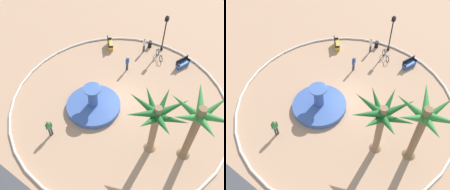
{
  "view_description": "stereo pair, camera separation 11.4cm",
  "coord_description": "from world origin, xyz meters",
  "views": [
    {
      "loc": [
        -7.19,
        11.62,
        15.88
      ],
      "look_at": [
        0.43,
        0.55,
        1.0
      ],
      "focal_mm": 38.58,
      "sensor_mm": 36.0,
      "label": 1
    },
    {
      "loc": [
        -7.29,
        11.55,
        15.88
      ],
      "look_at": [
        0.43,
        0.55,
        1.0
      ],
      "focal_mm": 38.58,
      "sensor_mm": 36.0,
      "label": 2
    }
  ],
  "objects": [
    {
      "name": "lamppost",
      "position": [
        0.3,
        -8.58,
        2.37
      ],
      "size": [
        0.32,
        0.32,
        4.05
      ],
      "color": "black",
      "rests_on": "ground"
    },
    {
      "name": "ground_plane",
      "position": [
        0.0,
        0.0,
        0.0
      ],
      "size": [
        80.0,
        80.0,
        0.0
      ],
      "primitive_type": "plane",
      "color": "tan"
    },
    {
      "name": "trash_bin",
      "position": [
        1.58,
        -8.29,
        0.39
      ],
      "size": [
        0.46,
        0.46,
        0.73
      ],
      "color": "black",
      "rests_on": "ground"
    },
    {
      "name": "person_pedestrian_stroll",
      "position": [
        1.63,
        -3.76,
        0.92
      ],
      "size": [
        0.22,
        0.53,
        1.65
      ],
      "color": "#33333D",
      "rests_on": "ground"
    },
    {
      "name": "bench_west",
      "position": [
        5.09,
        -5.81,
        0.35
      ],
      "size": [
        1.43,
        1.54,
        1.0
      ],
      "color": "gold",
      "rests_on": "ground"
    },
    {
      "name": "person_cyclist_photo",
      "position": [
        2.47,
        5.86,
        0.95
      ],
      "size": [
        0.28,
        0.52,
        1.69
      ],
      "color": "#33333D",
      "rests_on": "ground"
    },
    {
      "name": "bench_east",
      "position": [
        -2.62,
        -7.32,
        0.35
      ],
      "size": [
        1.01,
        1.67,
        1.0
      ],
      "color": "#335BA8",
      "rests_on": "ground"
    },
    {
      "name": "palm_tree_near_fountain",
      "position": [
        -4.32,
        2.58,
        3.73
      ],
      "size": [
        4.18,
        4.03,
        4.98
      ],
      "color": "#8E6B4C",
      "rests_on": "ground"
    },
    {
      "name": "bicycle_red_frame",
      "position": [
        -0.13,
        -7.12,
        0.38
      ],
      "size": [
        1.33,
        1.19,
        0.94
      ],
      "color": "black",
      "rests_on": "ground"
    },
    {
      "name": "fountain",
      "position": [
        1.44,
        1.84,
        0.33
      ],
      "size": [
        4.53,
        4.53,
        2.33
      ],
      "color": "#38569E",
      "rests_on": "ground"
    },
    {
      "name": "person_cyclist_helmet",
      "position": [
        1.72,
        -7.2,
        0.93
      ],
      "size": [
        0.22,
        0.53,
        1.65
      ],
      "color": "#33333D",
      "rests_on": "ground"
    },
    {
      "name": "palm_tree_by_curb",
      "position": [
        -6.62,
        1.64,
        4.0
      ],
      "size": [
        4.15,
        3.81,
        5.58
      ],
      "color": "brown",
      "rests_on": "ground"
    },
    {
      "name": "plaza_curb",
      "position": [
        0.0,
        0.0,
        0.1
      ],
      "size": [
        18.65,
        18.65,
        0.2
      ],
      "primitive_type": "torus",
      "color": "silver",
      "rests_on": "ground"
    }
  ]
}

